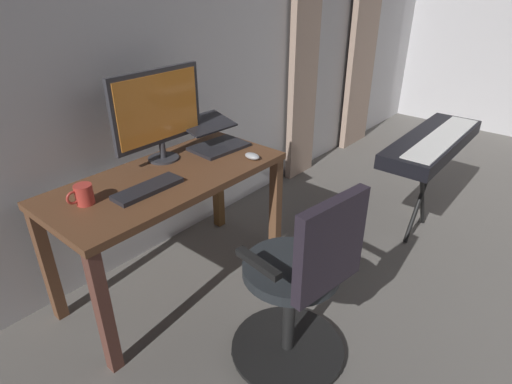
# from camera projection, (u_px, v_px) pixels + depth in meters

# --- Properties ---
(back_room_partition) EXTENTS (5.67, 0.10, 2.85)m
(back_room_partition) POSITION_uv_depth(u_px,v_px,m) (265.00, 13.00, 3.14)
(back_room_partition) COLOR silver
(back_room_partition) RESTS_ON ground
(curtain_left_panel) EXTENTS (0.48, 0.06, 2.39)m
(curtain_left_panel) POSITION_uv_depth(u_px,v_px,m) (365.00, 29.00, 4.16)
(curtain_left_panel) COLOR tan
(curtain_left_panel) RESTS_ON ground
(curtain_right_panel) EXTENTS (0.35, 0.06, 2.39)m
(curtain_right_panel) POSITION_uv_depth(u_px,v_px,m) (305.00, 41.00, 3.46)
(curtain_right_panel) COLOR tan
(curtain_right_panel) RESTS_ON ground
(desk) EXTENTS (1.33, 0.61, 0.73)m
(desk) POSITION_uv_depth(u_px,v_px,m) (170.00, 192.00, 2.33)
(desk) COLOR brown
(desk) RESTS_ON ground
(office_chair) EXTENTS (0.56, 0.56, 0.97)m
(office_chair) POSITION_uv_depth(u_px,v_px,m) (300.00, 289.00, 1.87)
(office_chair) COLOR black
(office_chair) RESTS_ON ground
(computer_monitor) EXTENTS (0.59, 0.18, 0.52)m
(computer_monitor) POSITION_uv_depth(u_px,v_px,m) (158.00, 110.00, 2.33)
(computer_monitor) COLOR #333338
(computer_monitor) RESTS_ON desk
(computer_keyboard) EXTENTS (0.37, 0.12, 0.02)m
(computer_keyboard) POSITION_uv_depth(u_px,v_px,m) (148.00, 189.00, 2.11)
(computer_keyboard) COLOR #232328
(computer_keyboard) RESTS_ON desk
(laptop) EXTENTS (0.36, 0.37, 0.16)m
(laptop) POSITION_uv_depth(u_px,v_px,m) (214.00, 138.00, 2.62)
(laptop) COLOR #232328
(laptop) RESTS_ON desk
(computer_mouse) EXTENTS (0.06, 0.10, 0.04)m
(computer_mouse) POSITION_uv_depth(u_px,v_px,m) (252.00, 156.00, 2.46)
(computer_mouse) COLOR #B7BCC1
(computer_mouse) RESTS_ON desk
(mug_coffee) EXTENTS (0.13, 0.09, 0.10)m
(mug_coffee) POSITION_uv_depth(u_px,v_px,m) (83.00, 195.00, 1.98)
(mug_coffee) COLOR #CC3D33
(mug_coffee) RESTS_ON desk
(piano_keyboard) EXTENTS (1.07, 0.34, 0.76)m
(piano_keyboard) POSITION_uv_depth(u_px,v_px,m) (433.00, 145.00, 2.78)
(piano_keyboard) COLOR black
(piano_keyboard) RESTS_ON ground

